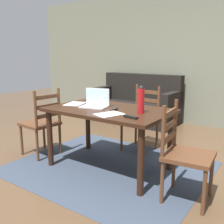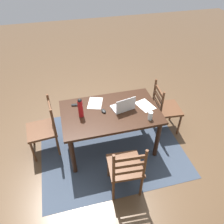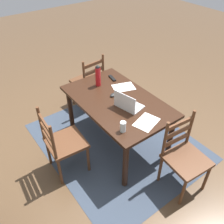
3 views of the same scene
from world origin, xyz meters
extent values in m
plane|color=brown|center=(0.00, 0.00, 0.00)|extent=(14.00, 14.00, 0.00)
cube|color=#333D4C|center=(0.00, 0.00, 0.00)|extent=(2.31, 1.94, 0.01)
cube|color=#6B6D5B|center=(0.00, 2.76, 1.35)|extent=(8.00, 0.12, 2.70)
cube|color=black|center=(0.00, 0.00, 0.74)|extent=(1.46, 0.91, 0.04)
cylinder|color=black|center=(-0.65, -0.37, 0.36)|extent=(0.07, 0.07, 0.72)
cylinder|color=black|center=(0.65, -0.37, 0.36)|extent=(0.07, 0.07, 0.72)
cylinder|color=black|center=(-0.65, 0.37, 0.36)|extent=(0.07, 0.07, 0.72)
cylinder|color=black|center=(0.65, 0.37, 0.36)|extent=(0.07, 0.07, 0.72)
cube|color=#56331E|center=(0.00, 0.78, 0.45)|extent=(0.47, 0.47, 0.04)
cylinder|color=#56331E|center=(0.18, 0.58, 0.21)|extent=(0.04, 0.04, 0.43)
cylinder|color=#56331E|center=(-0.20, 0.61, 0.21)|extent=(0.04, 0.04, 0.43)
cylinder|color=#56331E|center=(0.20, 0.96, 0.21)|extent=(0.04, 0.04, 0.43)
cylinder|color=#56331E|center=(-0.18, 0.99, 0.21)|extent=(0.04, 0.04, 0.43)
cylinder|color=#56331E|center=(0.20, 0.97, 0.70)|extent=(0.04, 0.04, 0.50)
cylinder|color=#56331E|center=(-0.18, 1.00, 0.70)|extent=(0.04, 0.04, 0.50)
cube|color=#56331E|center=(0.01, 0.98, 0.60)|extent=(0.36, 0.05, 0.05)
cube|color=#56331E|center=(0.01, 0.98, 0.72)|extent=(0.36, 0.05, 0.05)
cube|color=#56331E|center=(0.01, 0.98, 0.85)|extent=(0.36, 0.05, 0.05)
cube|color=#56331E|center=(-1.06, -0.18, 0.45)|extent=(0.48, 0.48, 0.04)
cylinder|color=#56331E|center=(-1.27, -0.35, 0.21)|extent=(0.04, 0.04, 0.43)
cylinder|color=#56331E|center=(-1.23, 0.02, 0.21)|extent=(0.04, 0.04, 0.43)
cylinder|color=#56331E|center=(-0.89, -0.39, 0.21)|extent=(0.04, 0.04, 0.43)
cylinder|color=#56331E|center=(-0.86, -0.01, 0.21)|extent=(0.04, 0.04, 0.43)
cylinder|color=#56331E|center=(-0.88, -0.39, 0.70)|extent=(0.04, 0.04, 0.50)
cylinder|color=#56331E|center=(-0.85, -0.01, 0.70)|extent=(0.04, 0.04, 0.50)
cube|color=#56331E|center=(-0.86, -0.20, 0.60)|extent=(0.06, 0.36, 0.05)
cube|color=#56331E|center=(-0.86, -0.20, 0.72)|extent=(0.06, 0.36, 0.05)
cube|color=#56331E|center=(-0.86, -0.20, 0.85)|extent=(0.06, 0.36, 0.05)
cube|color=#56331E|center=(1.06, -0.18, 0.45)|extent=(0.48, 0.48, 0.04)
cylinder|color=#56331E|center=(1.23, 0.03, 0.21)|extent=(0.04, 0.04, 0.43)
cylinder|color=#56331E|center=(1.27, -0.35, 0.21)|extent=(0.04, 0.04, 0.43)
cylinder|color=#56331E|center=(0.86, -0.01, 0.21)|extent=(0.04, 0.04, 0.43)
cylinder|color=#56331E|center=(0.89, -0.39, 0.21)|extent=(0.04, 0.04, 0.43)
cylinder|color=#56331E|center=(0.85, -0.01, 0.70)|extent=(0.04, 0.04, 0.50)
cylinder|color=#56331E|center=(0.88, -0.39, 0.70)|extent=(0.04, 0.04, 0.50)
cube|color=#56331E|center=(0.86, -0.20, 0.60)|extent=(0.06, 0.36, 0.05)
cube|color=#56331E|center=(0.86, -0.20, 0.72)|extent=(0.06, 0.36, 0.05)
cube|color=#56331E|center=(0.86, -0.20, 0.85)|extent=(0.06, 0.36, 0.05)
cube|color=black|center=(-0.90, 2.21, 0.20)|extent=(1.80, 0.80, 0.40)
cube|color=black|center=(-0.90, 2.51, 0.70)|extent=(1.80, 0.20, 0.60)
cube|color=black|center=(-0.08, 2.21, 0.55)|extent=(0.16, 0.80, 0.30)
cube|color=black|center=(-1.72, 2.21, 0.55)|extent=(0.16, 0.80, 0.30)
cube|color=silver|center=(-0.20, -0.04, 0.76)|extent=(0.36, 0.28, 0.02)
cube|color=silver|center=(-0.22, 0.06, 0.88)|extent=(0.31, 0.08, 0.21)
cube|color=#A5CCEA|center=(-0.22, 0.06, 0.88)|extent=(0.29, 0.07, 0.19)
cylinder|color=#A81419|center=(0.44, 0.00, 0.89)|extent=(0.07, 0.07, 0.27)
sphere|color=black|center=(0.44, 0.00, 1.03)|extent=(0.07, 0.07, 0.07)
cylinder|color=silver|center=(-0.51, 0.31, 0.82)|extent=(0.07, 0.07, 0.13)
ellipsoid|color=black|center=(0.10, -0.01, 0.77)|extent=(0.08, 0.11, 0.03)
cube|color=black|center=(0.46, -0.26, 0.77)|extent=(0.18, 0.08, 0.02)
cube|color=white|center=(-0.55, 0.00, 0.76)|extent=(0.29, 0.34, 0.00)
cube|color=white|center=(0.18, -0.25, 0.76)|extent=(0.29, 0.35, 0.00)
camera|label=1|loc=(1.79, -2.51, 1.38)|focal=41.79mm
camera|label=2|loc=(0.61, 2.46, 2.85)|focal=35.26mm
camera|label=3|loc=(-2.02, 1.58, 2.58)|focal=39.03mm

